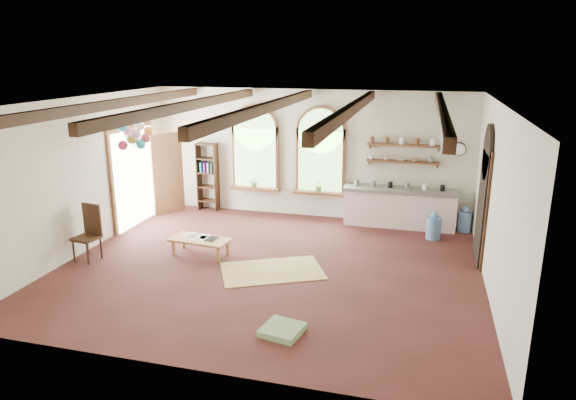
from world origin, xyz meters
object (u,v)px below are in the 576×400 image
(side_chair, at_px, (88,244))
(balloon_cluster, at_px, (135,136))
(coffee_table, at_px, (200,241))
(kitchen_counter, at_px, (400,207))

(side_chair, bearing_deg, balloon_cluster, 72.72)
(coffee_table, xyz_separation_m, balloon_cluster, (-1.65, 0.54, 2.02))
(side_chair, bearing_deg, kitchen_counter, 32.30)
(balloon_cluster, bearing_deg, side_chair, -107.28)
(side_chair, height_order, balloon_cluster, balloon_cluster)
(balloon_cluster, bearing_deg, kitchen_counter, 23.45)
(kitchen_counter, height_order, coffee_table, kitchen_counter)
(coffee_table, distance_m, balloon_cluster, 2.67)
(side_chair, xyz_separation_m, balloon_cluster, (0.42, 1.36, 2.01))
(balloon_cluster, bearing_deg, coffee_table, -18.20)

